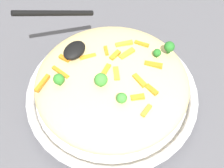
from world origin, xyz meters
TOP-DOWN VIEW (x-y plane):
  - ground_plane at (0.00, 0.00)m, footprint 2.40×2.40m
  - serving_bowl at (0.00, 0.00)m, footprint 0.38×0.38m
  - pasta_mound at (0.00, 0.00)m, footprint 0.33×0.33m
  - carrot_piece_0 at (0.04, 0.04)m, footprint 0.02×0.02m
  - carrot_piece_1 at (-0.05, 0.09)m, footprint 0.01×0.04m
  - carrot_piece_2 at (0.06, -0.06)m, footprint 0.02×0.04m
  - carrot_piece_3 at (0.01, -0.09)m, footprint 0.02×0.03m
  - carrot_piece_4 at (-0.04, -0.10)m, footprint 0.03×0.01m
  - carrot_piece_5 at (-0.00, -0.01)m, footprint 0.03×0.03m
  - carrot_piece_6 at (0.04, 0.02)m, footprint 0.03×0.01m
  - carrot_piece_7 at (0.01, -0.06)m, footprint 0.02×0.03m
  - carrot_piece_8 at (0.01, 0.07)m, footprint 0.03×0.03m
  - carrot_piece_9 at (-0.02, -0.07)m, footprint 0.03×0.03m
  - carrot_piece_10 at (0.10, -0.01)m, footprint 0.01×0.03m
  - carrot_piece_11 at (0.08, 0.02)m, footprint 0.03×0.03m
  - carrot_piece_12 at (-0.10, 0.10)m, footprint 0.04×0.01m
  - carrot_piece_13 at (-0.02, 0.11)m, footprint 0.01×0.03m
  - carrot_piece_14 at (0.06, 0.00)m, footprint 0.04×0.02m
  - carrot_piece_15 at (-0.01, 0.01)m, footprint 0.04×0.02m
  - broccoli_floret_0 at (0.12, -0.07)m, footprint 0.02×0.02m
  - broccoli_floret_1 at (-0.08, 0.07)m, footprint 0.02×0.02m
  - broccoli_floret_2 at (-0.05, -0.05)m, footprint 0.02×0.02m
  - broccoli_floret_3 at (0.09, -0.05)m, footprint 0.02×0.02m
  - broccoli_floret_4 at (-0.04, 0.00)m, footprint 0.03×0.03m
  - serving_spoon at (0.01, 0.12)m, footprint 0.16×0.14m

SIDE VIEW (x-z plane):
  - ground_plane at x=0.00m, z-range 0.00..0.00m
  - serving_bowl at x=0.00m, z-range 0.00..0.05m
  - pasta_mound at x=0.00m, z-range 0.04..0.11m
  - carrot_piece_1 at x=-0.05m, z-range 0.10..0.10m
  - carrot_piece_10 at x=0.10m, z-range 0.10..0.10m
  - carrot_piece_13 at x=-0.02m, z-range 0.10..0.10m
  - carrot_piece_4 at x=-0.04m, z-range 0.10..0.11m
  - carrot_piece_12 at x=-0.10m, z-range 0.10..0.11m
  - carrot_piece_2 at x=0.06m, z-range 0.10..0.11m
  - carrot_piece_3 at x=0.01m, z-range 0.10..0.11m
  - carrot_piece_8 at x=0.01m, z-range 0.10..0.11m
  - carrot_piece_9 at x=-0.02m, z-range 0.10..0.11m
  - carrot_piece_11 at x=0.08m, z-range 0.10..0.11m
  - carrot_piece_14 at x=0.06m, z-range 0.10..0.11m
  - carrot_piece_0 at x=0.04m, z-range 0.10..0.11m
  - carrot_piece_7 at x=0.01m, z-range 0.10..0.11m
  - carrot_piece_5 at x=0.00m, z-range 0.10..0.11m
  - carrot_piece_15 at x=-0.01m, z-range 0.11..0.11m
  - carrot_piece_6 at x=0.04m, z-range 0.11..0.11m
  - broccoli_floret_3 at x=0.09m, z-range 0.10..0.12m
  - broccoli_floret_1 at x=-0.08m, z-range 0.10..0.13m
  - broccoli_floret_0 at x=0.12m, z-range 0.10..0.13m
  - broccoli_floret_2 at x=-0.05m, z-range 0.10..0.13m
  - broccoli_floret_4 at x=-0.04m, z-range 0.11..0.14m
  - serving_spoon at x=0.01m, z-range 0.09..0.17m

